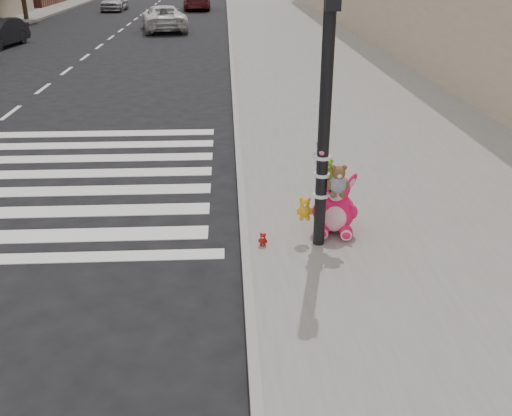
{
  "coord_description": "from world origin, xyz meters",
  "views": [
    {
      "loc": [
        1.33,
        -5.39,
        3.94
      ],
      "look_at": [
        1.7,
        1.72,
        0.75
      ],
      "focal_mm": 40.0,
      "sensor_mm": 36.0,
      "label": 1
    }
  ],
  "objects_px": {
    "car_white_near": "(164,18)",
    "red_teddy": "(263,239)",
    "pink_bunny": "(335,208)",
    "signal_pole": "(326,132)"
  },
  "relations": [
    {
      "from": "pink_bunny",
      "to": "red_teddy",
      "type": "distance_m",
      "value": 1.19
    },
    {
      "from": "pink_bunny",
      "to": "red_teddy",
      "type": "bearing_deg",
      "value": -150.78
    },
    {
      "from": "signal_pole",
      "to": "red_teddy",
      "type": "bearing_deg",
      "value": -177.33
    },
    {
      "from": "signal_pole",
      "to": "car_white_near",
      "type": "xyz_separation_m",
      "value": [
        -4.67,
        25.82,
        -1.11
      ]
    },
    {
      "from": "car_white_near",
      "to": "red_teddy",
      "type": "bearing_deg",
      "value": 88.8
    },
    {
      "from": "pink_bunny",
      "to": "red_teddy",
      "type": "relative_size",
      "value": 4.8
    },
    {
      "from": "signal_pole",
      "to": "pink_bunny",
      "type": "height_order",
      "value": "signal_pole"
    },
    {
      "from": "red_teddy",
      "to": "pink_bunny",
      "type": "bearing_deg",
      "value": 32.85
    },
    {
      "from": "pink_bunny",
      "to": "car_white_near",
      "type": "distance_m",
      "value": 25.93
    },
    {
      "from": "pink_bunny",
      "to": "signal_pole",
      "type": "bearing_deg",
      "value": -115.99
    }
  ]
}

